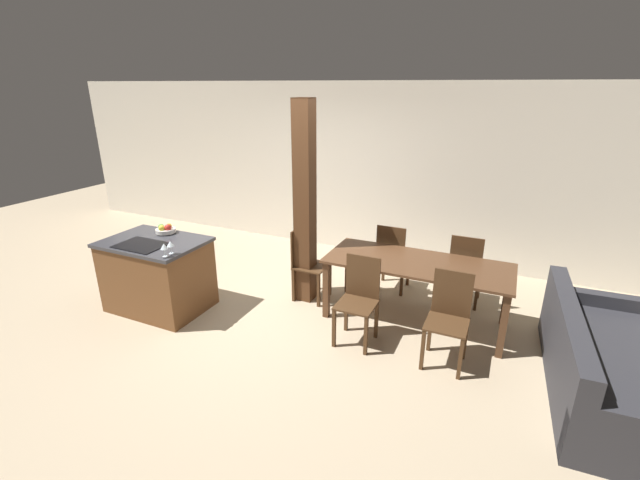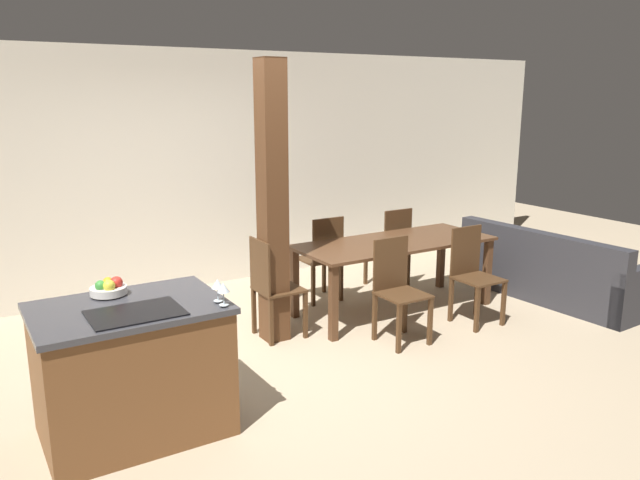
{
  "view_description": "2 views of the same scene",
  "coord_description": "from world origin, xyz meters",
  "px_view_note": "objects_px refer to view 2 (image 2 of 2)",
  "views": [
    {
      "loc": [
        2.54,
        -4.02,
        2.65
      ],
      "look_at": [
        0.6,
        0.2,
        0.95
      ],
      "focal_mm": 24.0,
      "sensor_mm": 36.0,
      "label": 1
    },
    {
      "loc": [
        -2.19,
        -4.37,
        2.21
      ],
      "look_at": [
        0.6,
        0.2,
        0.95
      ],
      "focal_mm": 35.0,
      "sensor_mm": 36.0,
      "label": 2
    }
  ],
  "objects_px": {
    "kitchen_island": "(133,369)",
    "timber_post": "(272,205)",
    "fruit_bowl": "(109,288)",
    "dining_chair_near_right": "(473,273)",
    "couch": "(555,273)",
    "wine_glass_middle": "(218,284)",
    "dining_table": "(395,250)",
    "dining_chair_far_left": "(322,257)",
    "wine_glass_near": "(223,288)",
    "dining_chair_far_right": "(391,246)",
    "dining_chair_near_left": "(398,288)",
    "dining_chair_head_end": "(272,286)"
  },
  "relations": [
    {
      "from": "dining_chair_far_left",
      "to": "dining_chair_far_right",
      "type": "bearing_deg",
      "value": -180.0
    },
    {
      "from": "dining_chair_head_end",
      "to": "dining_chair_near_left",
      "type": "bearing_deg",
      "value": -124.48
    },
    {
      "from": "dining_chair_near_left",
      "to": "fruit_bowl",
      "type": "bearing_deg",
      "value": -177.88
    },
    {
      "from": "kitchen_island",
      "to": "wine_glass_near",
      "type": "relative_size",
      "value": 8.01
    },
    {
      "from": "wine_glass_middle",
      "to": "dining_chair_far_right",
      "type": "distance_m",
      "value": 3.51
    },
    {
      "from": "wine_glass_near",
      "to": "dining_table",
      "type": "bearing_deg",
      "value": 29.02
    },
    {
      "from": "wine_glass_middle",
      "to": "dining_chair_near_right",
      "type": "relative_size",
      "value": 0.16
    },
    {
      "from": "dining_table",
      "to": "dining_chair_near_right",
      "type": "relative_size",
      "value": 2.2
    },
    {
      "from": "dining_chair_near_left",
      "to": "dining_chair_far_right",
      "type": "xyz_separation_m",
      "value": [
        0.93,
        1.3,
        0.0
      ]
    },
    {
      "from": "dining_chair_near_right",
      "to": "dining_chair_near_left",
      "type": "bearing_deg",
      "value": 180.0
    },
    {
      "from": "dining_chair_far_left",
      "to": "wine_glass_near",
      "type": "bearing_deg",
      "value": 45.47
    },
    {
      "from": "couch",
      "to": "wine_glass_near",
      "type": "bearing_deg",
      "value": 97.58
    },
    {
      "from": "dining_chair_far_right",
      "to": "couch",
      "type": "relative_size",
      "value": 0.45
    },
    {
      "from": "dining_chair_far_left",
      "to": "couch",
      "type": "height_order",
      "value": "dining_chair_far_left"
    },
    {
      "from": "dining_chair_near_right",
      "to": "couch",
      "type": "relative_size",
      "value": 0.45
    },
    {
      "from": "dining_chair_far_right",
      "to": "couch",
      "type": "bearing_deg",
      "value": 137.79
    },
    {
      "from": "dining_table",
      "to": "dining_chair_near_left",
      "type": "relative_size",
      "value": 2.2
    },
    {
      "from": "wine_glass_near",
      "to": "dining_chair_near_left",
      "type": "distance_m",
      "value": 2.15
    },
    {
      "from": "kitchen_island",
      "to": "timber_post",
      "type": "distance_m",
      "value": 2.0
    },
    {
      "from": "dining_table",
      "to": "dining_chair_head_end",
      "type": "height_order",
      "value": "dining_chair_head_end"
    },
    {
      "from": "dining_chair_near_left",
      "to": "dining_chair_near_right",
      "type": "height_order",
      "value": "same"
    },
    {
      "from": "wine_glass_middle",
      "to": "timber_post",
      "type": "distance_m",
      "value": 1.61
    },
    {
      "from": "wine_glass_near",
      "to": "wine_glass_middle",
      "type": "bearing_deg",
      "value": 90.0
    },
    {
      "from": "wine_glass_middle",
      "to": "dining_chair_far_left",
      "type": "height_order",
      "value": "wine_glass_middle"
    },
    {
      "from": "dining_chair_near_left",
      "to": "dining_chair_far_left",
      "type": "xyz_separation_m",
      "value": [
        0.0,
        1.3,
        0.0
      ]
    },
    {
      "from": "fruit_bowl",
      "to": "dining_chair_far_left",
      "type": "distance_m",
      "value": 2.93
    },
    {
      "from": "fruit_bowl",
      "to": "dining_chair_near_left",
      "type": "xyz_separation_m",
      "value": [
        2.54,
        0.09,
        -0.45
      ]
    },
    {
      "from": "kitchen_island",
      "to": "timber_post",
      "type": "xyz_separation_m",
      "value": [
        1.54,
        0.97,
        0.81
      ]
    },
    {
      "from": "kitchen_island",
      "to": "wine_glass_near",
      "type": "distance_m",
      "value": 0.84
    },
    {
      "from": "wine_glass_middle",
      "to": "dining_chair_head_end",
      "type": "xyz_separation_m",
      "value": [
        1.02,
        1.26,
        -0.52
      ]
    },
    {
      "from": "kitchen_island",
      "to": "dining_chair_head_end",
      "type": "relative_size",
      "value": 1.27
    },
    {
      "from": "kitchen_island",
      "to": "dining_chair_far_right",
      "type": "bearing_deg",
      "value": 25.89
    },
    {
      "from": "wine_glass_middle",
      "to": "fruit_bowl",
      "type": "bearing_deg",
      "value": 137.94
    },
    {
      "from": "dining_chair_far_right",
      "to": "timber_post",
      "type": "distance_m",
      "value": 2.14
    },
    {
      "from": "kitchen_island",
      "to": "dining_chair_far_left",
      "type": "bearing_deg",
      "value": 33.73
    },
    {
      "from": "fruit_bowl",
      "to": "dining_table",
      "type": "relative_size",
      "value": 0.12
    },
    {
      "from": "timber_post",
      "to": "couch",
      "type": "bearing_deg",
      "value": -9.4
    },
    {
      "from": "dining_chair_near_right",
      "to": "timber_post",
      "type": "distance_m",
      "value": 2.12
    },
    {
      "from": "fruit_bowl",
      "to": "couch",
      "type": "height_order",
      "value": "fruit_bowl"
    },
    {
      "from": "kitchen_island",
      "to": "wine_glass_middle",
      "type": "height_order",
      "value": "wine_glass_middle"
    },
    {
      "from": "kitchen_island",
      "to": "fruit_bowl",
      "type": "distance_m",
      "value": 0.56
    },
    {
      "from": "dining_table",
      "to": "dining_chair_far_right",
      "type": "height_order",
      "value": "dining_chair_far_right"
    },
    {
      "from": "dining_chair_near_left",
      "to": "couch",
      "type": "relative_size",
      "value": 0.45
    },
    {
      "from": "wine_glass_middle",
      "to": "dining_table",
      "type": "relative_size",
      "value": 0.07
    },
    {
      "from": "dining_table",
      "to": "dining_chair_far_right",
      "type": "xyz_separation_m",
      "value": [
        0.47,
        0.65,
        -0.16
      ]
    },
    {
      "from": "dining_table",
      "to": "couch",
      "type": "xyz_separation_m",
      "value": [
        1.81,
        -0.57,
        -0.39
      ]
    },
    {
      "from": "fruit_bowl",
      "to": "wine_glass_near",
      "type": "xyz_separation_m",
      "value": [
        0.57,
        -0.61,
        0.07
      ]
    },
    {
      "from": "wine_glass_middle",
      "to": "couch",
      "type": "xyz_separation_m",
      "value": [
        4.25,
        0.69,
        -0.75
      ]
    },
    {
      "from": "couch",
      "to": "timber_post",
      "type": "xyz_separation_m",
      "value": [
        -3.22,
        0.53,
        0.99
      ]
    },
    {
      "from": "kitchen_island",
      "to": "dining_chair_far_right",
      "type": "relative_size",
      "value": 1.27
    }
  ]
}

